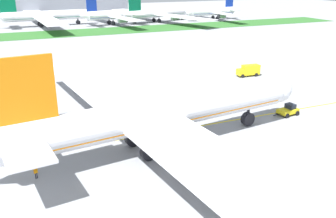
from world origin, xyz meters
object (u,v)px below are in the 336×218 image
object	(u,v)px
ground_crew_marshaller_front	(223,207)
service_truck_catering_van	(0,77)
parked_airliner_far_centre	(114,15)
parked_airliner_far_left	(45,16)
airliner_foreground	(156,115)
pushback_tug	(288,110)
ground_crew_wingwalker_starboard	(240,155)
ground_crew_wingwalker_port	(36,172)
parked_airliner_far_right	(160,13)
service_truck_baggage_loader	(249,70)
parked_airliner_far_outer	(213,12)

from	to	relation	value
ground_crew_marshaller_front	service_truck_catering_van	bearing A→B (deg)	108.59
parked_airliner_far_centre	parked_airliner_far_left	bearing A→B (deg)	167.27
ground_crew_marshaller_front	parked_airliner_far_left	size ratio (longest dim) A/B	0.02
airliner_foreground	parked_airliner_far_centre	size ratio (longest dim) A/B	1.47
pushback_tug	ground_crew_wingwalker_starboard	distance (m)	22.90
ground_crew_wingwalker_port	parked_airliner_far_right	bearing A→B (deg)	62.66
ground_crew_wingwalker_starboard	service_truck_baggage_loader	size ratio (longest dim) A/B	0.27
ground_crew_wingwalker_starboard	service_truck_catering_van	distance (m)	66.23
pushback_tug	service_truck_baggage_loader	size ratio (longest dim) A/B	0.93
parked_airliner_far_right	ground_crew_wingwalker_port	bearing A→B (deg)	-117.34
ground_crew_wingwalker_port	parked_airliner_far_outer	bearing A→B (deg)	53.31
pushback_tug	parked_airliner_far_outer	bearing A→B (deg)	65.54
ground_crew_marshaller_front	service_truck_baggage_loader	size ratio (longest dim) A/B	0.26
ground_crew_marshaller_front	parked_airliner_far_right	world-z (taller)	parked_airliner_far_right
ground_crew_wingwalker_port	service_truck_catering_van	xyz separation A→B (m)	(-4.37, 51.63, 0.54)
airliner_foreground	pushback_tug	xyz separation A→B (m)	(28.50, 3.63, -4.58)
pushback_tug	parked_airliner_far_right	distance (m)	152.18
ground_crew_marshaller_front	service_truck_catering_van	size ratio (longest dim) A/B	0.36
airliner_foreground	parked_airliner_far_right	distance (m)	164.16
parked_airliner_far_centre	parked_airliner_far_right	xyz separation A→B (m)	(27.44, 2.14, -0.30)
ground_crew_marshaller_front	service_truck_baggage_loader	world-z (taller)	service_truck_baggage_loader
parked_airliner_far_left	parked_airliner_far_outer	size ratio (longest dim) A/B	1.46
service_truck_baggage_loader	ground_crew_marshaller_front	bearing A→B (deg)	-127.38
airliner_foreground	parked_airliner_far_centre	xyz separation A→B (m)	(34.39, 149.92, -0.37)
ground_crew_wingwalker_starboard	parked_airliner_far_outer	world-z (taller)	parked_airliner_far_outer
ground_crew_wingwalker_starboard	ground_crew_wingwalker_port	bearing A→B (deg)	166.33
pushback_tug	service_truck_baggage_loader	xyz separation A→B (m)	(9.87, 27.27, 0.61)
ground_crew_wingwalker_starboard	parked_airliner_far_right	distance (m)	169.27
ground_crew_wingwalker_starboard	parked_airliner_far_right	size ratio (longest dim) A/B	0.02
ground_crew_marshaller_front	parked_airliner_far_centre	bearing A→B (deg)	78.65
pushback_tug	ground_crew_marshaller_front	distance (m)	35.66
pushback_tug	parked_airliner_far_left	world-z (taller)	parked_airliner_far_left
ground_crew_wingwalker_port	pushback_tug	bearing A→B (deg)	7.13
pushback_tug	ground_crew_wingwalker_starboard	world-z (taller)	pushback_tug
ground_crew_wingwalker_starboard	service_truck_catering_van	xyz separation A→B (m)	(-31.55, 58.24, 0.52)
service_truck_catering_van	parked_airliner_far_right	size ratio (longest dim) A/B	0.06
service_truck_catering_van	ground_crew_wingwalker_port	bearing A→B (deg)	-85.16
pushback_tug	parked_airliner_far_centre	bearing A→B (deg)	87.70
airliner_foreground	ground_crew_wingwalker_starboard	xyz separation A→B (m)	(9.25, -8.79, -4.53)
parked_airliner_far_centre	ground_crew_wingwalker_port	bearing A→B (deg)	-108.98
ground_crew_wingwalker_port	parked_airliner_far_outer	distance (m)	188.22
pushback_tug	parked_airliner_far_centre	xyz separation A→B (m)	(5.89, 146.30, 4.21)
ground_crew_marshaller_front	service_truck_catering_van	xyz separation A→B (m)	(-22.87, 68.00, 0.56)
pushback_tug	parked_airliner_far_right	size ratio (longest dim) A/B	0.07
airliner_foreground	ground_crew_wingwalker_port	world-z (taller)	airliner_foreground
ground_crew_wingwalker_port	service_truck_catering_van	world-z (taller)	service_truck_catering_van
ground_crew_wingwalker_port	ground_crew_wingwalker_starboard	size ratio (longest dim) A/B	0.99
airliner_foreground	pushback_tug	bearing A→B (deg)	7.25
pushback_tug	airliner_foreground	bearing A→B (deg)	-172.75
parked_airliner_far_left	parked_airliner_far_centre	bearing A→B (deg)	-12.73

